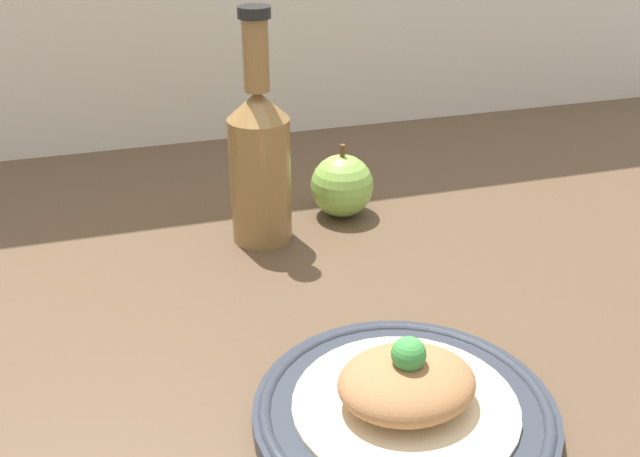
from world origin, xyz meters
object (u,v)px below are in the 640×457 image
object	(u,v)px
plate	(405,413)
apple	(342,186)
cider_bottle	(260,159)
plated_food	(406,387)

from	to	relation	value
plate	apple	world-z (taller)	apple
plate	cider_bottle	size ratio (longest dim) A/B	0.91
plate	apple	bearing A→B (deg)	79.43
plate	apple	size ratio (longest dim) A/B	2.62
cider_bottle	apple	distance (cm)	13.02
cider_bottle	plate	bearing A→B (deg)	-83.64
plate	apple	xyz separation A→B (cm)	(7.11, 38.09, 2.90)
plated_food	cider_bottle	bearing A→B (deg)	96.36
plate	plated_food	xyz separation A→B (cm)	(-0.00, 0.00, 2.57)
plate	cider_bottle	xyz separation A→B (cm)	(-3.87, 34.73, 9.04)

